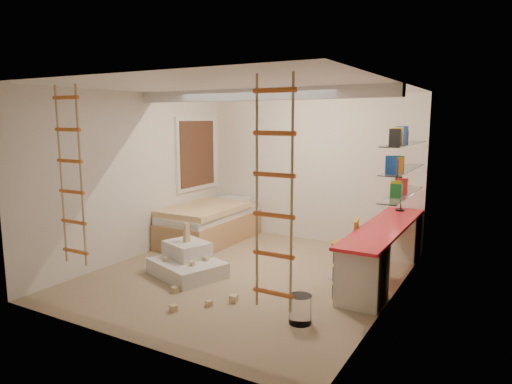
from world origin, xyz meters
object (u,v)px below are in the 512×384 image
Objects in this scene: desk at (384,249)px; play_platform at (187,263)px; bed at (210,223)px; swivel_chair at (348,257)px.

desk is 2.36× the size of play_platform.
bed is 2.37× the size of swivel_chair.
play_platform is at bearing -155.46° from swivel_chair.
desk is 0.52m from swivel_chair.
swivel_chair reaches higher than bed.
swivel_chair is 2.25m from play_platform.
desk is 3.22m from bed.
desk is 2.76m from play_platform.
bed is 1.78m from play_platform.
play_platform is (-2.45, -1.24, -0.23)m from desk.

